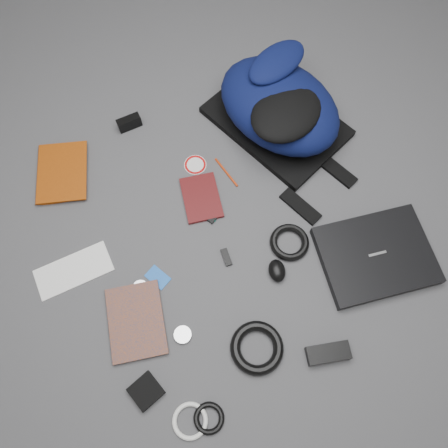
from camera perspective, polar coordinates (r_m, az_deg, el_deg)
name	(u,v)px	position (r m, az deg, el deg)	size (l,w,h in m)	color
ground	(224,226)	(1.45, 0.00, -0.30)	(4.00, 4.00, 0.00)	#4F4F51
backpack	(279,105)	(1.57, 7.22, 15.14)	(0.35, 0.51, 0.21)	#070D32
laptop	(376,255)	(1.47, 19.20, -3.90)	(0.35, 0.27, 0.03)	black
textbook_red	(37,175)	(1.65, -23.23, 5.91)	(0.17, 0.23, 0.03)	#883407
comic_book	(109,327)	(1.39, -14.82, -12.86)	(0.17, 0.23, 0.02)	#CC5A0E
envelope	(74,270)	(1.47, -19.05, -5.75)	(0.24, 0.11, 0.00)	white
dvd_case	(201,198)	(1.48, -2.99, 3.44)	(0.12, 0.17, 0.01)	#420C0D
compact_camera	(129,123)	(1.65, -12.28, 12.79)	(0.09, 0.03, 0.05)	black
sticker_disc	(195,165)	(1.55, -3.77, 7.71)	(0.08, 0.08, 0.00)	white
pen_teal	(211,201)	(1.48, -1.65, 3.06)	(0.01, 0.01, 0.15)	#0D7761
pen_red	(226,172)	(1.53, 0.31, 6.77)	(0.01, 0.01, 0.13)	#BD350E
id_badge	(158,277)	(1.40, -8.65, -6.90)	(0.05, 0.07, 0.00)	blue
usb_black	(226,257)	(1.40, 0.31, -4.36)	(0.02, 0.06, 0.01)	black
key_fob	(210,217)	(1.45, -1.89, 0.87)	(0.03, 0.04, 0.01)	black
mouse	(277,271)	(1.39, 6.93, -6.06)	(0.05, 0.07, 0.04)	black
headphone_left	(140,288)	(1.40, -10.86, -8.18)	(0.05, 0.05, 0.01)	#BBBBBE
headphone_right	(183,335)	(1.35, -5.41, -14.20)	(0.05, 0.05, 0.01)	silver
cable_coil	(289,242)	(1.43, 8.54, -2.37)	(0.13, 0.13, 0.02)	black
power_brick	(328,353)	(1.37, 13.44, -16.07)	(0.13, 0.05, 0.03)	black
power_cord_coil	(257,348)	(1.34, 4.32, -15.81)	(0.16, 0.16, 0.03)	black
pouch	(146,391)	(1.35, -10.17, -20.69)	(0.08, 0.08, 0.02)	black
earbud_coil	(209,418)	(1.33, -1.98, -24.02)	(0.09, 0.09, 0.02)	black
white_cable_coil	(190,421)	(1.34, -4.46, -24.26)	(0.10, 0.10, 0.01)	white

